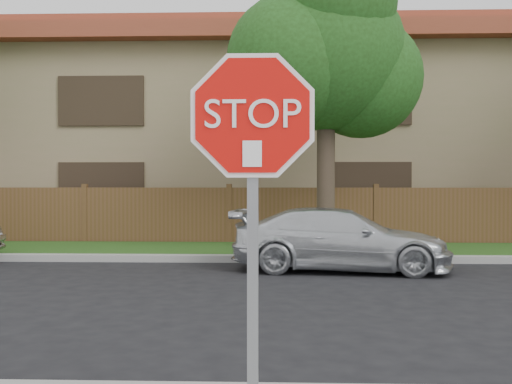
{
  "coord_description": "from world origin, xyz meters",
  "views": [
    {
      "loc": [
        1.3,
        -4.94,
        1.77
      ],
      "look_at": [
        1.16,
        -0.9,
        1.7
      ],
      "focal_mm": 42.0,
      "sensor_mm": 36.0,
      "label": 1
    }
  ],
  "objects": [
    {
      "name": "far_curb",
      "position": [
        0.0,
        8.15,
        0.07
      ],
      "size": [
        70.0,
        0.3,
        0.15
      ],
      "primitive_type": "cube",
      "color": "gray",
      "rests_on": "ground"
    },
    {
      "name": "sedan_right",
      "position": [
        2.57,
        6.94,
        0.62
      ],
      "size": [
        4.44,
        2.2,
        1.24
      ],
      "primitive_type": "imported",
      "rotation": [
        0.0,
        0.0,
        1.46
      ],
      "color": "silver",
      "rests_on": "ground"
    },
    {
      "name": "apartment_building",
      "position": [
        0.0,
        17.0,
        3.53
      ],
      "size": [
        35.2,
        9.2,
        7.2
      ],
      "color": "#93855B",
      "rests_on": "ground"
    },
    {
      "name": "stop_sign",
      "position": [
        1.16,
        -1.48,
        1.83
      ],
      "size": [
        1.01,
        0.13,
        2.55
      ],
      "color": "gray",
      "rests_on": "sidewalk_near"
    },
    {
      "name": "tree_mid",
      "position": [
        2.52,
        9.57,
        4.87
      ],
      "size": [
        4.8,
        3.9,
        7.35
      ],
      "color": "#382B21",
      "rests_on": "ground"
    },
    {
      "name": "grass_strip",
      "position": [
        0.0,
        9.8,
        0.06
      ],
      "size": [
        70.0,
        3.0,
        0.12
      ],
      "primitive_type": "cube",
      "color": "#1E4714",
      "rests_on": "ground"
    },
    {
      "name": "fence",
      "position": [
        0.0,
        11.4,
        0.8
      ],
      "size": [
        70.0,
        0.12,
        1.6
      ],
      "primitive_type": "cube",
      "color": "brown",
      "rests_on": "ground"
    }
  ]
}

